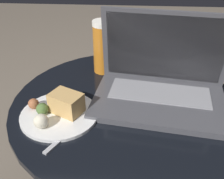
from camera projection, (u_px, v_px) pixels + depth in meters
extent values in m
cylinder|color=#9E9EA3|center=(126.00, 161.00, 0.92)|extent=(0.07, 0.07, 0.48)
cylinder|color=black|center=(128.00, 104.00, 0.79)|extent=(0.68, 0.68, 0.02)
cube|color=#47474C|center=(160.00, 102.00, 0.76)|extent=(0.41, 0.29, 0.02)
cube|color=gray|center=(161.00, 93.00, 0.79)|extent=(0.31, 0.15, 0.00)
cube|color=#47474C|center=(166.00, 48.00, 0.78)|extent=(0.38, 0.09, 0.23)
cube|color=black|center=(166.00, 49.00, 0.78)|extent=(0.35, 0.08, 0.21)
cylinder|color=#C6701E|center=(104.00, 49.00, 0.90)|extent=(0.07, 0.07, 0.17)
cylinder|color=white|center=(104.00, 23.00, 0.85)|extent=(0.07, 0.07, 0.02)
cylinder|color=white|center=(61.00, 115.00, 0.72)|extent=(0.21, 0.21, 0.01)
cube|color=tan|center=(68.00, 103.00, 0.71)|extent=(0.10, 0.09, 0.06)
sphere|color=beige|center=(56.00, 97.00, 0.76)|extent=(0.03, 0.03, 0.03)
sphere|color=beige|center=(43.00, 121.00, 0.66)|extent=(0.04, 0.04, 0.04)
sphere|color=#9E5B38|center=(35.00, 104.00, 0.73)|extent=(0.03, 0.03, 0.03)
sphere|color=#4C6B33|center=(44.00, 109.00, 0.71)|extent=(0.03, 0.03, 0.03)
cube|color=#B2B2B7|center=(63.00, 139.00, 0.64)|extent=(0.07, 0.11, 0.00)
cube|color=#B2B2B7|center=(84.00, 120.00, 0.70)|extent=(0.04, 0.06, 0.00)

